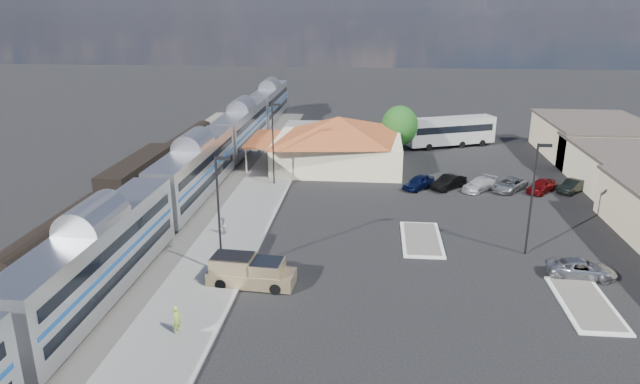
# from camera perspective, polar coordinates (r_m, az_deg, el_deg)

# --- Properties ---
(ground) EXTENTS (280.00, 280.00, 0.00)m
(ground) POSITION_cam_1_polar(r_m,az_deg,el_deg) (46.82, 5.38, -5.58)
(ground) COLOR black
(ground) RESTS_ON ground
(railbed) EXTENTS (16.00, 100.00, 0.12)m
(railbed) POSITION_cam_1_polar(r_m,az_deg,el_deg) (58.05, -15.76, -1.35)
(railbed) COLOR #4C4944
(railbed) RESTS_ON ground
(platform) EXTENTS (5.50, 92.00, 0.18)m
(platform) POSITION_cam_1_polar(r_m,az_deg,el_deg) (53.64, -7.51, -2.39)
(platform) COLOR gray
(platform) RESTS_ON ground
(passenger_train) EXTENTS (3.00, 104.00, 5.55)m
(passenger_train) POSITION_cam_1_polar(r_m,az_deg,el_deg) (58.56, -12.36, 1.98)
(passenger_train) COLOR silver
(passenger_train) RESTS_ON ground
(freight_cars) EXTENTS (2.80, 46.00, 4.00)m
(freight_cars) POSITION_cam_1_polar(r_m,az_deg,el_deg) (61.07, -17.62, 1.28)
(freight_cars) COLOR black
(freight_cars) RESTS_ON ground
(station_depot) EXTENTS (18.35, 12.24, 6.20)m
(station_depot) POSITION_cam_1_polar(r_m,az_deg,el_deg) (68.81, 1.79, 5.03)
(station_depot) COLOR beige
(station_depot) RESTS_ON ground
(traffic_island_south) EXTENTS (3.30, 7.50, 0.21)m
(traffic_island_south) POSITION_cam_1_polar(r_m,az_deg,el_deg) (48.80, 10.11, -4.65)
(traffic_island_south) COLOR silver
(traffic_island_south) RESTS_ON ground
(traffic_island_north) EXTENTS (3.30, 7.50, 0.21)m
(traffic_island_north) POSITION_cam_1_polar(r_m,az_deg,el_deg) (42.06, 25.05, -10.09)
(traffic_island_north) COLOR silver
(traffic_island_north) RESTS_ON ground
(lamp_plat_s) EXTENTS (1.08, 0.25, 9.00)m
(lamp_plat_s) POSITION_cam_1_polar(r_m,az_deg,el_deg) (40.67, -10.01, -1.44)
(lamp_plat_s) COLOR black
(lamp_plat_s) RESTS_ON ground
(lamp_plat_n) EXTENTS (1.08, 0.25, 9.00)m
(lamp_plat_n) POSITION_cam_1_polar(r_m,az_deg,el_deg) (61.32, -4.65, 5.46)
(lamp_plat_n) COLOR black
(lamp_plat_n) RESTS_ON ground
(lamp_lot) EXTENTS (1.08, 0.25, 9.00)m
(lamp_lot) POSITION_cam_1_polar(r_m,az_deg,el_deg) (46.59, 20.62, 0.19)
(lamp_lot) COLOR black
(lamp_lot) RESTS_ON ground
(tree_depot) EXTENTS (4.71, 4.71, 6.63)m
(tree_depot) POSITION_cam_1_polar(r_m,az_deg,el_deg) (74.42, 7.96, 6.58)
(tree_depot) COLOR #382314
(tree_depot) RESTS_ON ground
(pickup_truck) EXTENTS (6.22, 2.65, 2.10)m
(pickup_truck) POSITION_cam_1_polar(r_m,az_deg,el_deg) (40.62, -6.85, -7.97)
(pickup_truck) COLOR tan
(pickup_truck) RESTS_ON ground
(suv) EXTENTS (4.92, 2.51, 1.33)m
(suv) POSITION_cam_1_polar(r_m,az_deg,el_deg) (45.71, 24.67, -6.98)
(suv) COLOR #9C9EA3
(suv) RESTS_ON ground
(coach_bus) EXTENTS (12.71, 7.33, 4.05)m
(coach_bus) POSITION_cam_1_polar(r_m,az_deg,el_deg) (81.24, 12.89, 6.06)
(coach_bus) COLOR silver
(coach_bus) RESTS_ON ground
(person_a) EXTENTS (0.59, 0.73, 1.72)m
(person_a) POSITION_cam_1_polar(r_m,az_deg,el_deg) (35.72, -14.12, -12.27)
(person_a) COLOR #BFE246
(person_a) RESTS_ON platform
(person_b) EXTENTS (0.65, 0.82, 1.62)m
(person_b) POSITION_cam_1_polar(r_m,az_deg,el_deg) (49.22, -9.71, -3.31)
(person_b) COLOR beige
(person_b) RESTS_ON platform
(parked_car_a) EXTENTS (3.97, 4.39, 1.45)m
(parked_car_a) POSITION_cam_1_polar(r_m,az_deg,el_deg) (62.00, 9.82, 0.97)
(parked_car_a) COLOR #0C163F
(parked_car_a) RESTS_ON ground
(parked_car_b) EXTENTS (4.24, 4.41, 1.50)m
(parked_car_b) POSITION_cam_1_polar(r_m,az_deg,el_deg) (62.61, 12.73, 0.98)
(parked_car_b) COLOR black
(parked_car_b) RESTS_ON ground
(parked_car_c) EXTENTS (4.44, 4.65, 1.33)m
(parked_car_c) POSITION_cam_1_polar(r_m,az_deg,el_deg) (62.85, 15.65, 0.73)
(parked_car_c) COLOR white
(parked_car_c) RESTS_ON ground
(parked_car_d) EXTENTS (4.75, 5.10, 1.33)m
(parked_car_d) POSITION_cam_1_polar(r_m,az_deg,el_deg) (63.78, 18.43, 0.72)
(parked_car_d) COLOR gray
(parked_car_d) RESTS_ON ground
(parked_car_e) EXTENTS (4.00, 4.35, 1.44)m
(parked_car_e) POSITION_cam_1_polar(r_m,az_deg,el_deg) (64.30, 21.27, 0.59)
(parked_car_e) COLOR maroon
(parked_car_e) RESTS_ON ground
(parked_car_f) EXTENTS (3.80, 4.00, 1.35)m
(parked_car_f) POSITION_cam_1_polar(r_m,az_deg,el_deg) (65.53, 23.88, 0.54)
(parked_car_f) COLOR black
(parked_car_f) RESTS_ON ground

